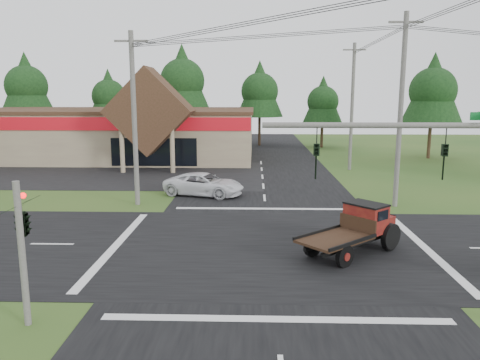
{
  "coord_description": "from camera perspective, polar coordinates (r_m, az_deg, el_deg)",
  "views": [
    {
      "loc": [
        -0.73,
        -20.36,
        6.85
      ],
      "look_at": [
        -1.47,
        4.71,
        2.2
      ],
      "focal_mm": 35.0,
      "sensor_mm": 36.0,
      "label": 1
    }
  ],
  "objects": [
    {
      "name": "road_ns",
      "position": [
        21.49,
        3.59,
        -8.08
      ],
      "size": [
        12.0,
        120.0,
        0.02
      ],
      "primitive_type": "cube",
      "color": "black",
      "rests_on": "ground"
    },
    {
      "name": "tree_row_b",
      "position": [
        65.27,
        -15.71,
        9.99
      ],
      "size": [
        5.6,
        5.6,
        10.1
      ],
      "color": "#332316",
      "rests_on": "ground"
    },
    {
      "name": "antique_flatbed_truck",
      "position": [
        20.75,
        13.39,
        -5.96
      ],
      "size": [
        5.13,
        4.87,
        2.14
      ],
      "primitive_type": null,
      "rotation": [
        0.0,
        0.0,
        -0.84
      ],
      "color": "#500B0F",
      "rests_on": "ground"
    },
    {
      "name": "utility_pole_n",
      "position": [
        43.26,
        13.5,
        8.75
      ],
      "size": [
        2.0,
        0.3,
        11.2
      ],
      "color": "#595651",
      "rests_on": "ground"
    },
    {
      "name": "cvs_building",
      "position": [
        52.29,
        -15.02,
        5.68
      ],
      "size": [
        30.4,
        18.2,
        9.19
      ],
      "color": "gray",
      "rests_on": "ground"
    },
    {
      "name": "traffic_signal_corner",
      "position": [
        15.07,
        -25.11,
        -3.27
      ],
      "size": [
        0.53,
        2.48,
        4.4
      ],
      "color": "#595651",
      "rests_on": "ground"
    },
    {
      "name": "parking_apron",
      "position": [
        42.1,
        -16.7,
        0.71
      ],
      "size": [
        28.0,
        14.0,
        0.02
      ],
      "primitive_type": "cube",
      "color": "black",
      "rests_on": "ground"
    },
    {
      "name": "tree_side_ne",
      "position": [
        53.73,
        22.48,
        10.29
      ],
      "size": [
        6.16,
        6.16,
        11.11
      ],
      "color": "#332316",
      "rests_on": "ground"
    },
    {
      "name": "ground",
      "position": [
        21.5,
        3.59,
        -8.1
      ],
      "size": [
        120.0,
        120.0,
        0.0
      ],
      "primitive_type": "plane",
      "color": "#294D1B",
      "rests_on": "ground"
    },
    {
      "name": "utility_pole_ne",
      "position": [
        29.69,
        18.99,
        8.08
      ],
      "size": [
        2.0,
        0.3,
        11.5
      ],
      "color": "#595651",
      "rests_on": "ground"
    },
    {
      "name": "white_pickup",
      "position": [
        31.96,
        -4.39,
        -0.53
      ],
      "size": [
        5.9,
        3.94,
        1.51
      ],
      "primitive_type": "imported",
      "rotation": [
        0.0,
        0.0,
        1.28
      ],
      "color": "silver",
      "rests_on": "ground"
    },
    {
      "name": "utility_pole_nw",
      "position": [
        29.32,
        -12.77,
        7.39
      ],
      "size": [
        2.0,
        0.3,
        10.5
      ],
      "color": "#595651",
      "rests_on": "ground"
    },
    {
      "name": "tree_row_a",
      "position": [
        67.1,
        -24.61,
        10.6
      ],
      "size": [
        6.72,
        6.72,
        12.12
      ],
      "color": "#332316",
      "rests_on": "ground"
    },
    {
      "name": "road_ew",
      "position": [
        21.49,
        3.59,
        -8.07
      ],
      "size": [
        120.0,
        12.0,
        0.02
      ],
      "primitive_type": "cube",
      "color": "black",
      "rests_on": "ground"
    },
    {
      "name": "tree_row_c",
      "position": [
        62.09,
        -7.04,
        12.15
      ],
      "size": [
        7.28,
        7.28,
        13.13
      ],
      "color": "#332316",
      "rests_on": "ground"
    },
    {
      "name": "tree_row_d",
      "position": [
        62.37,
        2.42,
        10.98
      ],
      "size": [
        6.16,
        6.16,
        11.11
      ],
      "color": "#332316",
      "rests_on": "ground"
    },
    {
      "name": "tree_row_e",
      "position": [
        60.99,
        10.07,
        9.58
      ],
      "size": [
        5.04,
        5.04,
        9.09
      ],
      "color": "#332316",
      "rests_on": "ground"
    }
  ]
}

